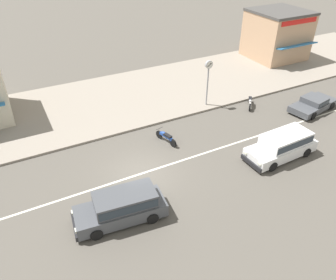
{
  "coord_description": "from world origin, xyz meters",
  "views": [
    {
      "loc": [
        -5.49,
        -13.94,
        12.48
      ],
      "look_at": [
        2.49,
        1.38,
        0.8
      ],
      "focal_mm": 35.0,
      "sensor_mm": 36.0,
      "label": 1
    }
  ],
  "objects_px": {
    "minivan_white_0": "(283,144)",
    "shopfront_mid_block": "(277,34)",
    "street_clock": "(208,73)",
    "sedan_dark_grey_3": "(313,104)",
    "motorcycle_2": "(166,137)",
    "minivan_dark_grey_1": "(122,206)",
    "motorcycle_1": "(250,102)"
  },
  "relations": [
    {
      "from": "minivan_white_0",
      "to": "shopfront_mid_block",
      "type": "xyz_separation_m",
      "value": [
        11.81,
        13.68,
        1.7
      ]
    },
    {
      "from": "street_clock",
      "to": "sedan_dark_grey_3",
      "type": "bearing_deg",
      "value": -31.62
    },
    {
      "from": "motorcycle_2",
      "to": "street_clock",
      "type": "xyz_separation_m",
      "value": [
        5.21,
        3.07,
        2.38
      ]
    },
    {
      "from": "minivan_white_0",
      "to": "sedan_dark_grey_3",
      "type": "distance_m",
      "value": 7.36
    },
    {
      "from": "minivan_white_0",
      "to": "minivan_dark_grey_1",
      "type": "height_order",
      "value": "same"
    },
    {
      "from": "minivan_dark_grey_1",
      "to": "motorcycle_1",
      "type": "bearing_deg",
      "value": 25.85
    },
    {
      "from": "sedan_dark_grey_3",
      "to": "shopfront_mid_block",
      "type": "distance_m",
      "value": 11.74
    },
    {
      "from": "minivan_white_0",
      "to": "street_clock",
      "type": "relative_size",
      "value": 1.31
    },
    {
      "from": "shopfront_mid_block",
      "to": "minivan_white_0",
      "type": "bearing_deg",
      "value": -130.81
    },
    {
      "from": "minivan_white_0",
      "to": "shopfront_mid_block",
      "type": "distance_m",
      "value": 18.16
    },
    {
      "from": "minivan_dark_grey_1",
      "to": "shopfront_mid_block",
      "type": "xyz_separation_m",
      "value": [
        22.57,
        14.0,
        1.71
      ]
    },
    {
      "from": "motorcycle_2",
      "to": "sedan_dark_grey_3",
      "type": "bearing_deg",
      "value": -6.03
    },
    {
      "from": "street_clock",
      "to": "shopfront_mid_block",
      "type": "bearing_deg",
      "value": 25.47
    },
    {
      "from": "minivan_dark_grey_1",
      "to": "motorcycle_2",
      "type": "relative_size",
      "value": 2.46
    },
    {
      "from": "motorcycle_1",
      "to": "minivan_dark_grey_1",
      "type": "bearing_deg",
      "value": -154.15
    },
    {
      "from": "street_clock",
      "to": "motorcycle_2",
      "type": "bearing_deg",
      "value": -149.47
    },
    {
      "from": "minivan_white_0",
      "to": "motorcycle_1",
      "type": "relative_size",
      "value": 3.06
    },
    {
      "from": "motorcycle_1",
      "to": "street_clock",
      "type": "distance_m",
      "value": 4.22
    },
    {
      "from": "motorcycle_1",
      "to": "shopfront_mid_block",
      "type": "distance_m",
      "value": 12.25
    },
    {
      "from": "motorcycle_1",
      "to": "motorcycle_2",
      "type": "bearing_deg",
      "value": -170.51
    },
    {
      "from": "minivan_dark_grey_1",
      "to": "motorcycle_1",
      "type": "xyz_separation_m",
      "value": [
        13.21,
        6.4,
        -0.42
      ]
    },
    {
      "from": "minivan_white_0",
      "to": "motorcycle_1",
      "type": "distance_m",
      "value": 6.57
    },
    {
      "from": "motorcycle_2",
      "to": "shopfront_mid_block",
      "type": "xyz_separation_m",
      "value": [
        17.61,
        8.98,
        2.12
      ]
    },
    {
      "from": "minivan_dark_grey_1",
      "to": "sedan_dark_grey_3",
      "type": "height_order",
      "value": "minivan_dark_grey_1"
    },
    {
      "from": "minivan_dark_grey_1",
      "to": "shopfront_mid_block",
      "type": "height_order",
      "value": "shopfront_mid_block"
    },
    {
      "from": "minivan_white_0",
      "to": "motorcycle_1",
      "type": "height_order",
      "value": "minivan_white_0"
    },
    {
      "from": "sedan_dark_grey_3",
      "to": "shopfront_mid_block",
      "type": "xyz_separation_m",
      "value": [
        5.3,
        10.28,
        2.02
      ]
    },
    {
      "from": "motorcycle_2",
      "to": "shopfront_mid_block",
      "type": "bearing_deg",
      "value": 27.02
    },
    {
      "from": "minivan_white_0",
      "to": "motorcycle_2",
      "type": "height_order",
      "value": "minivan_white_0"
    },
    {
      "from": "minivan_dark_grey_1",
      "to": "motorcycle_2",
      "type": "height_order",
      "value": "minivan_dark_grey_1"
    },
    {
      "from": "minivan_white_0",
      "to": "street_clock",
      "type": "distance_m",
      "value": 8.04
    },
    {
      "from": "minivan_dark_grey_1",
      "to": "sedan_dark_grey_3",
      "type": "bearing_deg",
      "value": 12.16
    }
  ]
}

